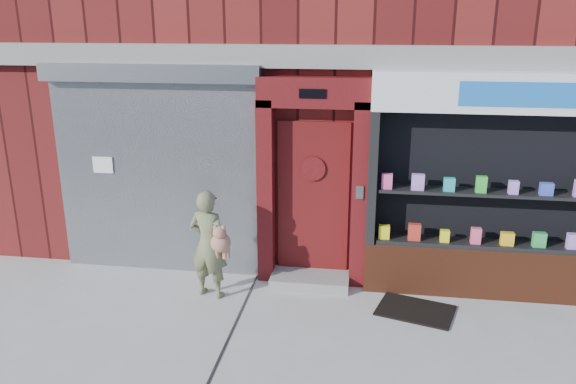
# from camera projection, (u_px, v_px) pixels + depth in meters

# --- Properties ---
(ground) EXTENTS (80.00, 80.00, 0.00)m
(ground) POSITION_uv_depth(u_px,v_px,m) (360.00, 357.00, 6.26)
(ground) COLOR #9E9E99
(ground) RESTS_ON ground
(shutter_bay) EXTENTS (3.10, 0.30, 3.04)m
(shutter_bay) POSITION_uv_depth(u_px,v_px,m) (156.00, 158.00, 8.00)
(shutter_bay) COLOR gray
(shutter_bay) RESTS_ON ground
(red_door_bay) EXTENTS (1.52, 0.58, 2.90)m
(red_door_bay) POSITION_uv_depth(u_px,v_px,m) (313.00, 183.00, 7.70)
(red_door_bay) COLOR #4A0C0E
(red_door_bay) RESTS_ON ground
(pharmacy_bay) EXTENTS (3.50, 0.41, 3.00)m
(pharmacy_bay) POSITION_uv_depth(u_px,v_px,m) (502.00, 198.00, 7.33)
(pharmacy_bay) COLOR #632C17
(pharmacy_bay) RESTS_ON ground
(woman) EXTENTS (0.62, 0.47, 1.49)m
(woman) POSITION_uv_depth(u_px,v_px,m) (210.00, 244.00, 7.46)
(woman) COLOR #696F49
(woman) RESTS_ON ground
(doormat) EXTENTS (1.09, 0.90, 0.02)m
(doormat) POSITION_uv_depth(u_px,v_px,m) (415.00, 310.00, 7.25)
(doormat) COLOR black
(doormat) RESTS_ON ground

